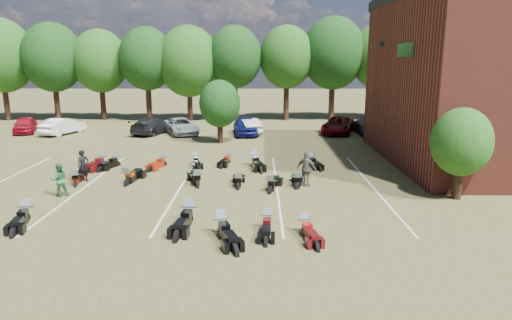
{
  "coord_description": "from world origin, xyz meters",
  "views": [
    {
      "loc": [
        1.09,
        -19.93,
        6.58
      ],
      "look_at": [
        0.91,
        4.0,
        1.2
      ],
      "focal_mm": 32.0,
      "sensor_mm": 36.0,
      "label": 1
    }
  ],
  "objects_px": {
    "car_4": "(245,126)",
    "person_grey": "(307,169)",
    "person_green": "(59,180)",
    "car_0": "(25,125)",
    "person_black": "(83,166)",
    "motorcycle_14": "(103,166)",
    "motorcycle_3": "(222,235)",
    "motorcycle_7": "(76,186)"
  },
  "relations": [
    {
      "from": "car_4",
      "to": "person_grey",
      "type": "height_order",
      "value": "person_grey"
    },
    {
      "from": "person_green",
      "to": "motorcycle_3",
      "type": "xyz_separation_m",
      "value": [
        8.26,
        -4.98,
        -0.82
      ]
    },
    {
      "from": "car_0",
      "to": "car_4",
      "type": "xyz_separation_m",
      "value": [
        19.73,
        -0.96,
        0.08
      ]
    },
    {
      "from": "person_black",
      "to": "person_grey",
      "type": "xyz_separation_m",
      "value": [
        11.96,
        -0.87,
        0.06
      ]
    },
    {
      "from": "person_black",
      "to": "person_grey",
      "type": "distance_m",
      "value": 12.0
    },
    {
      "from": "motorcycle_7",
      "to": "person_black",
      "type": "bearing_deg",
      "value": -114.58
    },
    {
      "from": "car_4",
      "to": "person_black",
      "type": "distance_m",
      "value": 17.52
    },
    {
      "from": "person_green",
      "to": "motorcycle_14",
      "type": "height_order",
      "value": "person_green"
    },
    {
      "from": "car_0",
      "to": "motorcycle_7",
      "type": "height_order",
      "value": "car_0"
    },
    {
      "from": "car_0",
      "to": "person_black",
      "type": "distance_m",
      "value": 20.01
    },
    {
      "from": "person_black",
      "to": "person_green",
      "type": "distance_m",
      "value": 2.65
    },
    {
      "from": "car_4",
      "to": "motorcycle_3",
      "type": "distance_m",
      "value": 23.09
    },
    {
      "from": "motorcycle_3",
      "to": "motorcycle_7",
      "type": "height_order",
      "value": "motorcycle_3"
    },
    {
      "from": "person_black",
      "to": "motorcycle_7",
      "type": "height_order",
      "value": "person_black"
    },
    {
      "from": "car_4",
      "to": "person_black",
      "type": "bearing_deg",
      "value": -124.11
    },
    {
      "from": "motorcycle_14",
      "to": "person_grey",
      "type": "bearing_deg",
      "value": -8.09
    },
    {
      "from": "motorcycle_3",
      "to": "motorcycle_14",
      "type": "distance_m",
      "value": 13.87
    },
    {
      "from": "motorcycle_3",
      "to": "motorcycle_7",
      "type": "distance_m",
      "value": 10.65
    },
    {
      "from": "person_green",
      "to": "motorcycle_7",
      "type": "height_order",
      "value": "person_green"
    },
    {
      "from": "motorcycle_7",
      "to": "motorcycle_14",
      "type": "bearing_deg",
      "value": -105.13
    },
    {
      "from": "motorcycle_7",
      "to": "person_grey",
      "type": "bearing_deg",
      "value": 164.36
    },
    {
      "from": "person_grey",
      "to": "person_green",
      "type": "bearing_deg",
      "value": 39.61
    },
    {
      "from": "car_0",
      "to": "person_black",
      "type": "xyz_separation_m",
      "value": [
        11.45,
        -16.41,
        0.15
      ]
    },
    {
      "from": "person_grey",
      "to": "motorcycle_14",
      "type": "distance_m",
      "value": 12.94
    },
    {
      "from": "car_4",
      "to": "car_0",
      "type": "bearing_deg",
      "value": 171.28
    },
    {
      "from": "person_green",
      "to": "person_grey",
      "type": "height_order",
      "value": "person_grey"
    },
    {
      "from": "car_0",
      "to": "person_green",
      "type": "xyz_separation_m",
      "value": [
        11.28,
        -19.05,
        0.1
      ]
    },
    {
      "from": "person_grey",
      "to": "motorcycle_3",
      "type": "distance_m",
      "value": 7.84
    },
    {
      "from": "car_0",
      "to": "person_grey",
      "type": "xyz_separation_m",
      "value": [
        23.42,
        -17.28,
        0.22
      ]
    },
    {
      "from": "person_green",
      "to": "person_black",
      "type": "bearing_deg",
      "value": -122.51
    },
    {
      "from": "motorcycle_7",
      "to": "motorcycle_14",
      "type": "xyz_separation_m",
      "value": [
        -0.04,
        4.39,
        0.0
      ]
    },
    {
      "from": "car_0",
      "to": "motorcycle_7",
      "type": "bearing_deg",
      "value": -75.82
    },
    {
      "from": "motorcycle_3",
      "to": "person_grey",
      "type": "bearing_deg",
      "value": 40.74
    },
    {
      "from": "person_black",
      "to": "car_4",
      "type": "bearing_deg",
      "value": 18.85
    },
    {
      "from": "car_0",
      "to": "person_grey",
      "type": "relative_size",
      "value": 2.26
    },
    {
      "from": "person_green",
      "to": "motorcycle_14",
      "type": "relative_size",
      "value": 0.68
    },
    {
      "from": "person_green",
      "to": "motorcycle_7",
      "type": "bearing_deg",
      "value": -119.9
    },
    {
      "from": "motorcycle_7",
      "to": "motorcycle_14",
      "type": "relative_size",
      "value": 0.94
    },
    {
      "from": "car_4",
      "to": "person_black",
      "type": "relative_size",
      "value": 2.68
    },
    {
      "from": "person_black",
      "to": "motorcycle_3",
      "type": "xyz_separation_m",
      "value": [
        8.09,
        -7.63,
        -0.87
      ]
    },
    {
      "from": "person_black",
      "to": "motorcycle_3",
      "type": "distance_m",
      "value": 11.15
    },
    {
      "from": "person_grey",
      "to": "motorcycle_14",
      "type": "xyz_separation_m",
      "value": [
        -12.14,
        4.39,
        -0.94
      ]
    }
  ]
}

